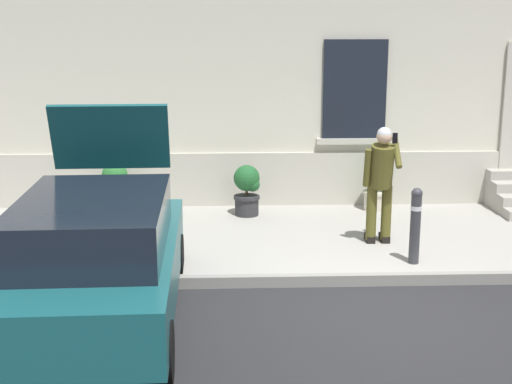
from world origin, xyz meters
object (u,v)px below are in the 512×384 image
hatchback_car_teal (97,256)px  planter_charcoal (247,189)px  planter_cream (377,184)px  person_on_phone (381,177)px  bollard_near_person (415,223)px  planter_olive (116,186)px

hatchback_car_teal → planter_charcoal: (1.78, 4.06, -0.19)m
hatchback_car_teal → planter_cream: size_ratio=4.78×
planter_charcoal → person_on_phone: bearing=-41.3°
planter_cream → planter_charcoal: bearing=-173.6°
person_on_phone → planter_cream: (0.35, 1.92, -0.54)m
hatchback_car_teal → bollard_near_person: bearing=20.7°
hatchback_car_teal → planter_cream: 5.90m
bollard_near_person → person_on_phone: (-0.29, 0.89, 0.43)m
hatchback_car_teal → person_on_phone: hatchback_car_teal is taller
bollard_near_person → planter_cream: 2.82m
planter_olive → bollard_near_person: bearing=-33.1°
person_on_phone → planter_charcoal: (-1.89, 1.66, -0.54)m
person_on_phone → planter_cream: person_on_phone is taller
bollard_near_person → planter_olive: size_ratio=1.22×
person_on_phone → planter_olive: (-4.14, 1.99, -0.54)m
planter_cream → hatchback_car_teal: bearing=-133.0°
bollard_near_person → planter_cream: size_ratio=1.22×
hatchback_car_teal → planter_charcoal: size_ratio=4.78×
planter_cream → bollard_near_person: bearing=-91.3°
hatchback_car_teal → planter_olive: bearing=96.1°
hatchback_car_teal → bollard_near_person: 4.23m
planter_olive → planter_charcoal: 2.27m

